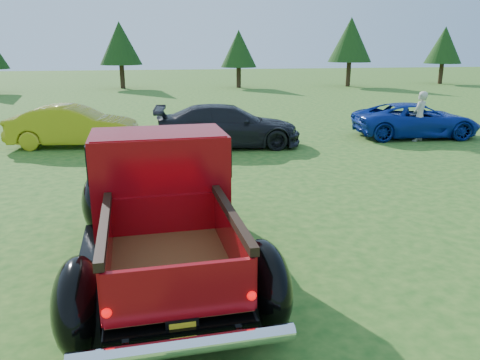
# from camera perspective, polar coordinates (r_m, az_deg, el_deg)

# --- Properties ---
(ground) EXTENTS (120.00, 120.00, 0.00)m
(ground) POSITION_cam_1_polar(r_m,az_deg,el_deg) (7.84, -2.66, -8.33)
(ground) COLOR #215518
(ground) RESTS_ON ground
(tree_mid_left) EXTENTS (3.20, 3.20, 5.00)m
(tree_mid_left) POSITION_cam_1_polar(r_m,az_deg,el_deg) (38.13, -14.42, 15.83)
(tree_mid_left) COLOR #332114
(tree_mid_left) RESTS_ON ground
(tree_mid_right) EXTENTS (2.82, 2.82, 4.40)m
(tree_mid_right) POSITION_cam_1_polar(r_m,az_deg,el_deg) (37.73, -0.16, 15.70)
(tree_mid_right) COLOR #332114
(tree_mid_right) RESTS_ON ground
(tree_east) EXTENTS (3.46, 3.46, 5.40)m
(tree_east) POSITION_cam_1_polar(r_m,az_deg,el_deg) (39.92, 13.32, 16.29)
(tree_east) COLOR #332114
(tree_east) RESTS_ON ground
(tree_far_east) EXTENTS (3.07, 3.07, 4.80)m
(tree_far_east) POSITION_cam_1_polar(r_m,az_deg,el_deg) (45.12, 23.62, 14.82)
(tree_far_east) COLOR #332114
(tree_far_east) RESTS_ON ground
(pickup_truck) EXTENTS (2.74, 5.55, 2.02)m
(pickup_truck) POSITION_cam_1_polar(r_m,az_deg,el_deg) (7.25, -9.60, -2.46)
(pickup_truck) COLOR black
(pickup_truck) RESTS_ON ground
(show_car_yellow) EXTENTS (4.28, 1.92, 1.36)m
(show_car_yellow) POSITION_cam_1_polar(r_m,az_deg,el_deg) (16.45, -19.60, 6.22)
(show_car_yellow) COLOR #A99F16
(show_car_yellow) RESTS_ON ground
(show_car_grey) EXTENTS (4.90, 2.34, 1.38)m
(show_car_grey) POSITION_cam_1_polar(r_m,az_deg,el_deg) (15.51, -1.47, 6.63)
(show_car_grey) COLOR black
(show_car_grey) RESTS_ON ground
(show_car_blue) EXTENTS (4.64, 2.51, 1.24)m
(show_car_blue) POSITION_cam_1_polar(r_m,az_deg,el_deg) (18.32, 20.64, 6.85)
(show_car_blue) COLOR navy
(show_car_blue) RESTS_ON ground
(spectator) EXTENTS (0.75, 0.69, 1.72)m
(spectator) POSITION_cam_1_polar(r_m,az_deg,el_deg) (17.55, 21.04, 7.25)
(spectator) COLOR beige
(spectator) RESTS_ON ground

